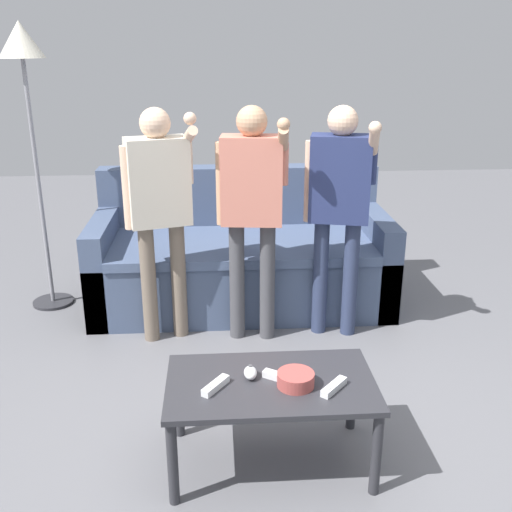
# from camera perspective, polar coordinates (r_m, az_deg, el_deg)

# --- Properties ---
(ground_plane) EXTENTS (12.00, 12.00, 0.00)m
(ground_plane) POSITION_cam_1_polar(r_m,az_deg,el_deg) (2.95, 3.70, -16.95)
(ground_plane) COLOR slate
(couch) EXTENTS (2.03, 0.94, 0.90)m
(couch) POSITION_cam_1_polar(r_m,az_deg,el_deg) (4.24, -1.42, -0.23)
(couch) COLOR #475675
(couch) RESTS_ON ground
(coffee_table) EXTENTS (0.89, 0.51, 0.41)m
(coffee_table) POSITION_cam_1_polar(r_m,az_deg,el_deg) (2.61, 1.43, -12.91)
(coffee_table) COLOR #2D2D33
(coffee_table) RESTS_ON ground
(snack_bowl) EXTENTS (0.16, 0.16, 0.06)m
(snack_bowl) POSITION_cam_1_polar(r_m,az_deg,el_deg) (2.54, 3.81, -11.67)
(snack_bowl) COLOR #B24C47
(snack_bowl) RESTS_ON coffee_table
(game_remote_nunchuk) EXTENTS (0.06, 0.09, 0.05)m
(game_remote_nunchuk) POSITION_cam_1_polar(r_m,az_deg,el_deg) (2.59, -0.54, -11.07)
(game_remote_nunchuk) COLOR white
(game_remote_nunchuk) RESTS_ON coffee_table
(floor_lamp) EXTENTS (0.28, 0.28, 1.88)m
(floor_lamp) POSITION_cam_1_polar(r_m,az_deg,el_deg) (4.16, -21.23, 16.06)
(floor_lamp) COLOR #2D2D33
(floor_lamp) RESTS_ON ground
(player_left) EXTENTS (0.45, 0.28, 1.42)m
(player_left) POSITION_cam_1_polar(r_m,az_deg,el_deg) (3.55, -9.21, 5.37)
(player_left) COLOR #756656
(player_left) RESTS_ON ground
(player_center) EXTENTS (0.42, 0.32, 1.43)m
(player_center) POSITION_cam_1_polar(r_m,az_deg,el_deg) (3.50, -0.38, 5.55)
(player_center) COLOR #47474C
(player_center) RESTS_ON ground
(player_right) EXTENTS (0.41, 0.37, 1.43)m
(player_right) POSITION_cam_1_polar(r_m,az_deg,el_deg) (3.60, 7.95, 5.68)
(player_right) COLOR #2D3856
(player_right) RESTS_ON ground
(game_remote_wand_near) EXTENTS (0.12, 0.15, 0.03)m
(game_remote_wand_near) POSITION_cam_1_polar(r_m,az_deg,el_deg) (2.53, -3.88, -12.24)
(game_remote_wand_near) COLOR white
(game_remote_wand_near) RESTS_ON coffee_table
(game_remote_wand_far) EXTENTS (0.13, 0.14, 0.03)m
(game_remote_wand_far) POSITION_cam_1_polar(r_m,az_deg,el_deg) (2.54, 7.44, -12.29)
(game_remote_wand_far) COLOR white
(game_remote_wand_far) RESTS_ON coffee_table
(game_remote_wand_spare) EXTENTS (0.15, 0.11, 0.03)m
(game_remote_wand_spare) POSITION_cam_1_polar(r_m,az_deg,el_deg) (2.58, 2.29, -11.47)
(game_remote_wand_spare) COLOR white
(game_remote_wand_spare) RESTS_ON coffee_table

